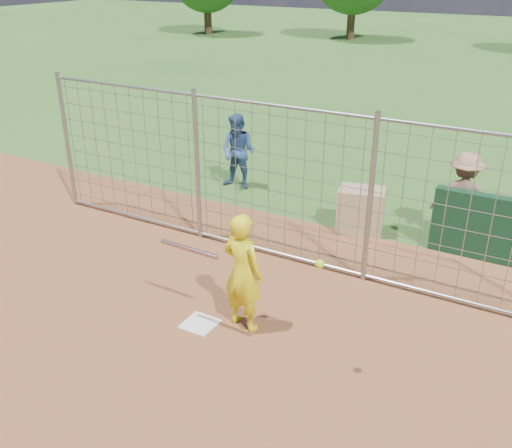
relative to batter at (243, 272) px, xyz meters
The scene contains 8 objects.
ground 0.97m from the batter, behind, with size 100.00×100.00×0.00m, color #2D591E.
home_plate 0.99m from the batter, 152.41° to the right, with size 0.43×0.43×0.02m, color silver.
batter is the anchor object (origin of this frame).
bystander_a 5.08m from the batter, 121.59° to the left, with size 0.77×0.60×1.58m, color navy.
bystander_c 4.49m from the batter, 64.56° to the left, with size 1.01×0.58×1.57m, color #9C6C55.
equipment_bin 3.59m from the batter, 84.71° to the left, with size 0.80×0.55×0.80m, color tan.
equipment_in_play 0.57m from the batter, 110.68° to the right, with size 2.26×0.15×0.38m.
backstop_fence 2.05m from the batter, 104.94° to the left, with size 9.08×0.08×2.60m.
Camera 1 is at (3.77, -5.37, 4.45)m, focal length 40.00 mm.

